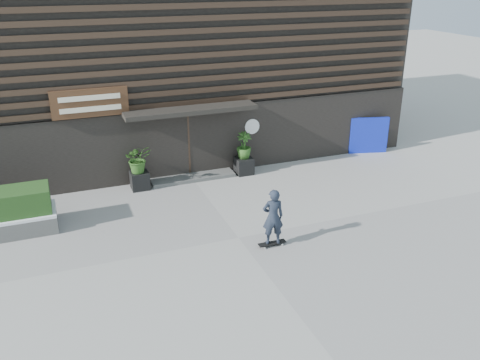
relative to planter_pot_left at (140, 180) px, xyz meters
name	(u,v)px	position (x,y,z in m)	size (l,w,h in m)	color
ground	(238,238)	(1.90, -4.40, -0.30)	(80.00, 80.00, 0.00)	#9C9994
entrance_step	(192,177)	(1.90, 0.20, -0.24)	(3.00, 0.80, 0.12)	#4A4A47
planter_pot_left	(140,180)	(0.00, 0.00, 0.00)	(0.60, 0.60, 0.60)	black
bamboo_left	(138,159)	(0.00, 0.00, 0.78)	(0.86, 0.75, 0.96)	#2D591E
planter_pot_right	(244,166)	(3.80, 0.00, 0.00)	(0.60, 0.60, 0.60)	black
bamboo_right	(244,145)	(3.80, 0.00, 0.78)	(0.54, 0.54, 0.96)	#2D591E
blue_tarp	(369,135)	(9.32, 0.30, 0.43)	(1.56, 0.12, 1.46)	#0D1DB0
building	(153,45)	(1.90, 5.56, 3.69)	(18.00, 11.00, 8.00)	black
skateboarder	(273,217)	(2.60, -5.14, 0.57)	(0.78, 0.47, 1.66)	black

